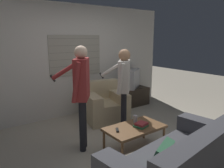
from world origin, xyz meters
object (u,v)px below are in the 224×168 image
at_px(person_left_standing, 81,86).
at_px(book_stack, 141,125).
at_px(person_right_standing, 124,80).
at_px(soda_can, 135,119).
at_px(armchair_beige, 104,105).
at_px(tv, 133,79).
at_px(spare_remote, 117,130).
at_px(coffee_table, 135,129).

relative_size(person_left_standing, book_stack, 7.14).
bearing_deg(book_stack, person_right_standing, 71.31).
height_order(person_left_standing, soda_can, person_left_standing).
height_order(armchair_beige, person_right_standing, person_right_standing).
distance_m(tv, person_left_standing, 2.65).
relative_size(armchair_beige, soda_can, 8.01).
relative_size(armchair_beige, person_left_standing, 0.60).
bearing_deg(person_left_standing, person_right_standing, -42.85).
height_order(person_left_standing, person_right_standing, person_left_standing).
distance_m(armchair_beige, person_left_standing, 1.54).
bearing_deg(person_right_standing, spare_remote, 179.65).
bearing_deg(armchair_beige, person_right_standing, 99.76).
bearing_deg(person_left_standing, armchair_beige, -12.52).
xyz_separation_m(coffee_table, spare_remote, (-0.32, 0.04, 0.05)).
bearing_deg(armchair_beige, person_left_standing, 52.75).
distance_m(soda_can, spare_remote, 0.45).
distance_m(person_right_standing, spare_remote, 1.13).
xyz_separation_m(coffee_table, soda_can, (0.13, 0.13, 0.10)).
relative_size(person_right_standing, spare_remote, 12.13).
bearing_deg(book_stack, person_left_standing, 140.42).
bearing_deg(book_stack, spare_remote, 166.04).
xyz_separation_m(coffee_table, book_stack, (0.09, -0.06, 0.07)).
relative_size(armchair_beige, tv, 1.53).
height_order(person_left_standing, spare_remote, person_left_standing).
relative_size(person_right_standing, soda_can, 12.70).
bearing_deg(book_stack, coffee_table, 146.67).
bearing_deg(book_stack, armchair_beige, 78.73).
xyz_separation_m(armchair_beige, book_stack, (-0.30, -1.49, 0.11)).
bearing_deg(tv, coffee_table, 14.09).
distance_m(person_right_standing, book_stack, 1.01).
xyz_separation_m(tv, spare_remote, (-1.93, -1.83, -0.30)).
relative_size(armchair_beige, coffee_table, 1.05).
relative_size(coffee_table, person_right_standing, 0.60).
height_order(coffee_table, spare_remote, spare_remote).
height_order(tv, soda_can, tv).
bearing_deg(person_right_standing, person_left_standing, 144.13).
bearing_deg(soda_can, coffee_table, -134.55).
height_order(coffee_table, person_left_standing, person_left_standing).
xyz_separation_m(armchair_beige, person_right_standing, (-0.03, -0.70, 0.68)).
distance_m(coffee_table, person_right_standing, 1.03).
relative_size(tv, spare_remote, 5.01).
xyz_separation_m(book_stack, spare_remote, (-0.40, 0.10, -0.02)).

